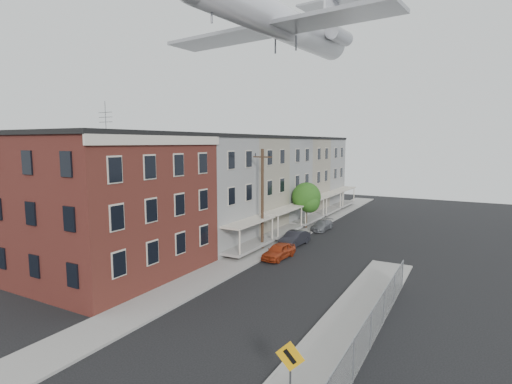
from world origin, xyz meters
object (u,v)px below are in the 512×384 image
(car_near, at_px, (279,251))
(airplane, at_px, (284,23))
(street_tree, at_px, (307,198))
(warning_sign, at_px, (290,366))
(car_far, at_px, (322,225))
(car_mid, at_px, (294,239))
(utility_pole, at_px, (262,198))

(car_near, distance_m, airplane, 20.06)
(street_tree, relative_size, car_near, 1.39)
(warning_sign, relative_size, car_far, 0.75)
(warning_sign, xyz_separation_m, car_mid, (-9.20, 21.66, -1.21))
(street_tree, bearing_deg, warning_sign, -69.42)
(utility_pole, height_order, car_near, utility_pole)
(utility_pole, height_order, car_far, utility_pole)
(car_mid, distance_m, airplane, 19.45)
(warning_sign, distance_m, airplane, 30.25)
(street_tree, distance_m, car_far, 3.36)
(car_mid, bearing_deg, car_near, -79.05)
(car_near, height_order, car_far, car_near)
(utility_pole, distance_m, car_near, 5.12)
(warning_sign, bearing_deg, car_far, 107.49)
(car_near, bearing_deg, warning_sign, -58.73)
(warning_sign, height_order, utility_pole, utility_pole)
(airplane, bearing_deg, car_far, 79.89)
(street_tree, bearing_deg, car_far, 8.18)
(street_tree, distance_m, car_mid, 7.98)
(street_tree, bearing_deg, utility_pole, -91.89)
(street_tree, relative_size, airplane, 0.21)
(car_near, distance_m, car_far, 12.05)
(car_far, bearing_deg, street_tree, -170.36)
(street_tree, height_order, airplane, airplane)
(utility_pole, height_order, street_tree, utility_pole)
(car_far, bearing_deg, car_near, -85.96)
(car_far, xyz_separation_m, airplane, (-1.33, -7.44, 19.53))
(car_near, bearing_deg, car_far, 97.06)
(car_near, bearing_deg, street_tree, 105.12)
(warning_sign, relative_size, airplane, 0.11)
(warning_sign, height_order, street_tree, street_tree)
(car_mid, xyz_separation_m, airplane, (-1.33, 0.09, 19.40))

